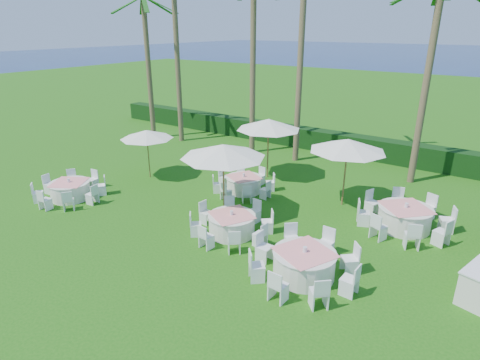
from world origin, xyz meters
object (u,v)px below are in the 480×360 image
object	(u,v)px
banquet_table_a	(70,190)
banquet_table_c	(304,263)
umbrella_d	(348,145)
umbrella_c	(269,124)
banquet_table_f	(405,217)
banquet_table_b	(232,224)
umbrella_a	(147,134)
umbrella_b	(223,151)
banquet_table_e	(244,184)

from	to	relation	value
banquet_table_a	banquet_table_c	bearing A→B (deg)	2.38
banquet_table_a	umbrella_d	distance (m)	12.00
umbrella_c	banquet_table_c	bearing A→B (deg)	-51.72
banquet_table_f	umbrella_c	size ratio (longest dim) A/B	1.07
banquet_table_b	banquet_table_c	size ratio (longest dim) A/B	0.91
banquet_table_c	umbrella_d	bearing A→B (deg)	99.75
banquet_table_a	umbrella_a	xyz separation A→B (m)	(0.91, 3.83, 1.81)
banquet_table_b	umbrella_b	distance (m)	2.78
banquet_table_c	banquet_table_e	xyz separation A→B (m)	(-5.22, 4.49, -0.06)
banquet_table_e	umbrella_b	size ratio (longest dim) A/B	0.87
banquet_table_b	umbrella_d	distance (m)	5.74
banquet_table_f	umbrella_d	bearing A→B (deg)	164.81
umbrella_a	umbrella_b	distance (m)	5.81
banquet_table_f	umbrella_a	xyz separation A→B (m)	(-11.84, -1.56, 1.75)
banquet_table_e	banquet_table_c	bearing A→B (deg)	-40.72
banquet_table_b	banquet_table_f	size ratio (longest dim) A/B	0.91
umbrella_b	umbrella_c	xyz separation A→B (m)	(-0.80, 4.70, 0.02)
banquet_table_f	umbrella_b	size ratio (longest dim) A/B	1.01
banquet_table_e	umbrella_b	distance (m)	3.46
umbrella_b	banquet_table_f	bearing A→B (deg)	25.15
banquet_table_e	banquet_table_f	world-z (taller)	banquet_table_f
umbrella_a	umbrella_d	size ratio (longest dim) A/B	0.82
umbrella_b	umbrella_d	distance (m)	5.07
banquet_table_a	banquet_table_c	size ratio (longest dim) A/B	0.90
banquet_table_f	umbrella_d	size ratio (longest dim) A/B	1.07
umbrella_a	umbrella_c	size ratio (longest dim) A/B	0.83
banquet_table_b	banquet_table_e	xyz separation A→B (m)	(-1.89, 3.57, -0.02)
banquet_table_c	umbrella_d	distance (m)	6.14
umbrella_c	umbrella_a	bearing A→B (deg)	-145.28
umbrella_d	banquet_table_e	bearing A→B (deg)	-164.65
banquet_table_f	umbrella_d	distance (m)	3.52
umbrella_d	umbrella_c	bearing A→B (deg)	166.26
umbrella_d	banquet_table_b	bearing A→B (deg)	-116.53
umbrella_d	banquet_table_a	bearing A→B (deg)	-148.73
umbrella_a	banquet_table_e	bearing A→B (deg)	12.89
banquet_table_e	banquet_table_a	bearing A→B (deg)	-139.64
banquet_table_e	umbrella_a	distance (m)	5.36
banquet_table_b	umbrella_c	world-z (taller)	umbrella_c
banquet_table_b	umbrella_b	size ratio (longest dim) A/B	0.92
umbrella_a	umbrella_c	world-z (taller)	umbrella_c
banquet_table_c	banquet_table_e	distance (m)	6.89
banquet_table_a	umbrella_b	world-z (taller)	umbrella_b
banquet_table_f	banquet_table_a	bearing A→B (deg)	-157.08
umbrella_b	umbrella_d	bearing A→B (deg)	45.90
banquet_table_f	umbrella_d	world-z (taller)	umbrella_d
banquet_table_f	umbrella_b	bearing A→B (deg)	-154.85
banquet_table_c	banquet_table_f	xyz separation A→B (m)	(1.71, 4.93, 0.01)
banquet_table_a	banquet_table_b	size ratio (longest dim) A/B	1.00
banquet_table_a	umbrella_b	bearing A→B (deg)	20.73
banquet_table_b	umbrella_b	world-z (taller)	umbrella_b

